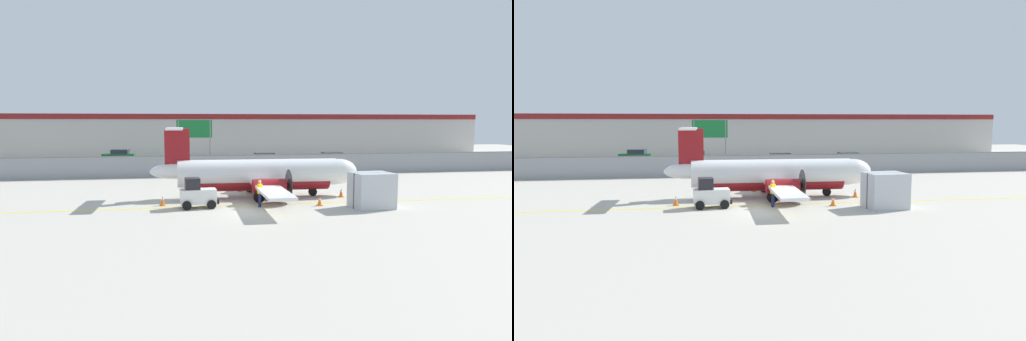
% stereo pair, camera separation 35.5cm
% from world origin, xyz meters
% --- Properties ---
extents(ground_plane, '(140.00, 140.00, 0.01)m').
position_xyz_m(ground_plane, '(0.00, 2.00, 0.00)').
color(ground_plane, '#B7B2A3').
extents(perimeter_fence, '(98.00, 0.10, 2.10)m').
position_xyz_m(perimeter_fence, '(0.00, 18.00, 1.12)').
color(perimeter_fence, gray).
rests_on(perimeter_fence, ground).
extents(parking_lot_strip, '(98.00, 17.00, 0.12)m').
position_xyz_m(parking_lot_strip, '(0.00, 29.50, 0.06)').
color(parking_lot_strip, '#38383A').
rests_on(parking_lot_strip, ground).
extents(background_building, '(91.00, 8.10, 6.50)m').
position_xyz_m(background_building, '(0.00, 47.99, 3.26)').
color(background_building, beige).
rests_on(background_building, ground).
extents(commuter_airplane, '(14.71, 16.03, 4.92)m').
position_xyz_m(commuter_airplane, '(1.27, 4.95, 1.60)').
color(commuter_airplane, white).
rests_on(commuter_airplane, ground).
extents(baggage_tug, '(2.39, 1.49, 1.88)m').
position_xyz_m(baggage_tug, '(-3.43, 1.66, 0.86)').
color(baggage_tug, silver).
rests_on(baggage_tug, ground).
extents(ground_crew_worker, '(0.43, 0.54, 1.70)m').
position_xyz_m(ground_crew_worker, '(0.44, 1.32, 0.95)').
color(ground_crew_worker, '#191E4C').
rests_on(ground_crew_worker, ground).
extents(cargo_container, '(2.54, 2.17, 2.20)m').
position_xyz_m(cargo_container, '(7.22, -0.16, 1.10)').
color(cargo_container, '#B7BCC1').
rests_on(cargo_container, ground).
extents(traffic_cone_near_left, '(0.36, 0.36, 0.64)m').
position_xyz_m(traffic_cone_near_left, '(0.04, 7.81, 0.31)').
color(traffic_cone_near_left, orange).
rests_on(traffic_cone_near_left, ground).
extents(traffic_cone_near_right, '(0.36, 0.36, 0.64)m').
position_xyz_m(traffic_cone_near_right, '(4.28, 1.10, 0.31)').
color(traffic_cone_near_right, orange).
rests_on(traffic_cone_near_right, ground).
extents(traffic_cone_far_left, '(0.36, 0.36, 0.64)m').
position_xyz_m(traffic_cone_far_left, '(6.81, 4.03, 0.31)').
color(traffic_cone_far_left, orange).
rests_on(traffic_cone_far_left, ground).
extents(traffic_cone_far_right, '(0.36, 0.36, 0.64)m').
position_xyz_m(traffic_cone_far_right, '(-5.59, 2.80, 0.31)').
color(traffic_cone_far_right, orange).
rests_on(traffic_cone_far_right, ground).
extents(parked_car_0, '(4.37, 2.39, 1.58)m').
position_xyz_m(parked_car_0, '(-12.06, 35.46, 0.89)').
color(parked_car_0, '#19662D').
rests_on(parked_car_0, parking_lot_strip).
extents(parked_car_1, '(4.35, 2.33, 1.58)m').
position_xyz_m(parked_car_1, '(-4.51, 31.53, 0.89)').
color(parked_car_1, '#19662D').
rests_on(parked_car_1, parking_lot_strip).
extents(parked_car_2, '(4.26, 2.13, 1.58)m').
position_xyz_m(parked_car_2, '(5.33, 25.69, 0.89)').
color(parked_car_2, slate).
rests_on(parked_car_2, parking_lot_strip).
extents(parked_car_3, '(4.21, 2.02, 1.58)m').
position_xyz_m(parked_car_3, '(13.73, 25.47, 0.89)').
color(parked_car_3, slate).
rests_on(parked_car_3, parking_lot_strip).
extents(highway_sign, '(3.60, 0.14, 5.50)m').
position_xyz_m(highway_sign, '(-2.84, 20.47, 4.14)').
color(highway_sign, slate).
rests_on(highway_sign, ground).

